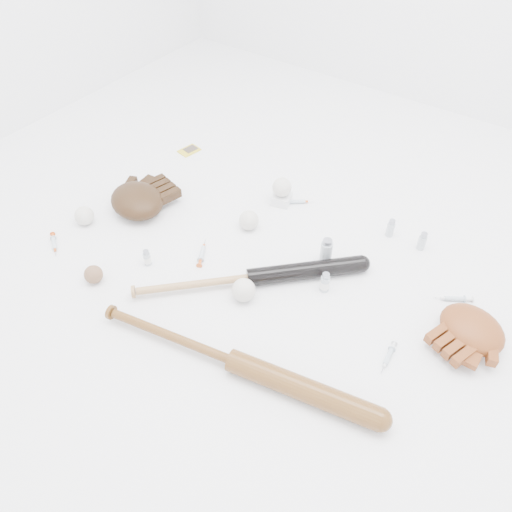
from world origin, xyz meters
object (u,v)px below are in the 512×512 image
Objects in this scene: bat_wood at (233,361)px; pedestal at (281,199)px; bat_dark at (250,277)px; glove_dark at (137,200)px.

pedestal is (-0.31, 0.73, -0.01)m from bat_wood.
bat_dark is 0.34m from bat_wood.
bat_dark reaches higher than pedestal.
bat_wood is at bearing -107.45° from bat_dark.
bat_dark is at bearing 106.69° from bat_wood.
bat_dark is at bearing -70.51° from pedestal.
bat_wood is 12.88× the size of pedestal.
glove_dark is 3.85× the size of pedestal.
glove_dark reaches higher than bat_dark.
bat_dark is at bearing 8.72° from glove_dark.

